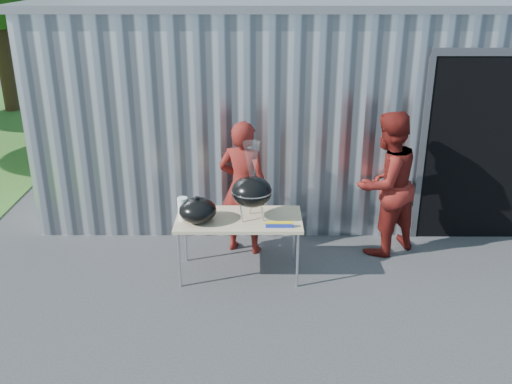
{
  "coord_description": "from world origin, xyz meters",
  "views": [
    {
      "loc": [
        -0.13,
        -5.53,
        3.57
      ],
      "look_at": [
        -0.14,
        0.74,
        1.05
      ],
      "focal_mm": 40.0,
      "sensor_mm": 36.0,
      "label": 1
    }
  ],
  "objects_px": {
    "person_bystander": "(386,184)",
    "folding_table": "(239,221)",
    "person_cook": "(243,188)",
    "kettle_grill": "(252,186)"
  },
  "relations": [
    {
      "from": "folding_table",
      "to": "person_cook",
      "type": "bearing_deg",
      "value": 86.42
    },
    {
      "from": "folding_table",
      "to": "person_bystander",
      "type": "xyz_separation_m",
      "value": [
        1.87,
        0.62,
        0.24
      ]
    },
    {
      "from": "folding_table",
      "to": "person_bystander",
      "type": "distance_m",
      "value": 1.98
    },
    {
      "from": "person_bystander",
      "to": "folding_table",
      "type": "bearing_deg",
      "value": -14.73
    },
    {
      "from": "kettle_grill",
      "to": "person_bystander",
      "type": "bearing_deg",
      "value": 20.45
    },
    {
      "from": "folding_table",
      "to": "kettle_grill",
      "type": "height_order",
      "value": "kettle_grill"
    },
    {
      "from": "folding_table",
      "to": "person_bystander",
      "type": "height_order",
      "value": "person_bystander"
    },
    {
      "from": "person_cook",
      "to": "person_bystander",
      "type": "bearing_deg",
      "value": -163.79
    },
    {
      "from": "kettle_grill",
      "to": "person_cook",
      "type": "bearing_deg",
      "value": 99.97
    },
    {
      "from": "folding_table",
      "to": "kettle_grill",
      "type": "bearing_deg",
      "value": -7.44
    }
  ]
}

